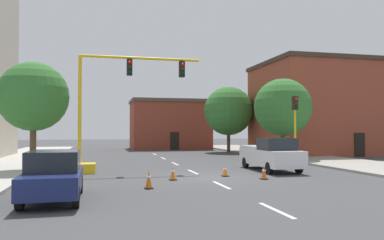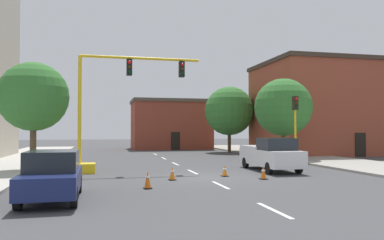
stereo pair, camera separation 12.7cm
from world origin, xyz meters
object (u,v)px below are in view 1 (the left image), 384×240
at_px(traffic_light_pole_right, 295,115).
at_px(tree_right_far, 228,111).
at_px(traffic_cone_roadside_c, 264,173).
at_px(pickup_truck_white, 271,155).
at_px(tree_left_near, 33,97).
at_px(traffic_cone_roadside_b, 225,171).
at_px(traffic_cone_roadside_d, 149,180).
at_px(traffic_cone_roadside_a, 173,173).
at_px(tree_right_mid, 283,107).
at_px(sedan_navy_near_left, 54,175).
at_px(traffic_signal_gantry, 97,135).

xyz_separation_m(traffic_light_pole_right, tree_right_far, (0.56, 15.85, 1.00)).
bearing_deg(traffic_cone_roadside_c, traffic_light_pole_right, 50.46).
relative_size(traffic_light_pole_right, pickup_truck_white, 0.89).
height_order(tree_left_near, traffic_cone_roadside_c, tree_left_near).
relative_size(traffic_cone_roadside_b, traffic_cone_roadside_c, 0.88).
bearing_deg(traffic_cone_roadside_d, traffic_cone_roadside_b, 36.56).
distance_m(tree_right_far, traffic_cone_roadside_a, 23.97).
bearing_deg(tree_right_mid, sedan_navy_near_left, -138.25).
height_order(tree_left_near, sedan_navy_near_left, tree_left_near).
height_order(traffic_cone_roadside_a, traffic_cone_roadside_c, traffic_cone_roadside_c).
bearing_deg(tree_right_mid, traffic_light_pole_right, -106.38).
height_order(traffic_light_pole_right, tree_left_near, tree_left_near).
bearing_deg(traffic_cone_roadside_b, traffic_signal_gantry, 153.42).
bearing_deg(pickup_truck_white, traffic_signal_gantry, 172.77).
bearing_deg(traffic_cone_roadside_a, traffic_cone_roadside_b, 15.96).
relative_size(tree_left_near, traffic_cone_roadside_d, 8.43).
relative_size(pickup_truck_white, traffic_cone_roadside_a, 8.02).
bearing_deg(tree_right_mid, tree_left_near, -166.03).
distance_m(tree_right_mid, pickup_truck_white, 8.92).
bearing_deg(sedan_navy_near_left, pickup_truck_white, 31.85).
xyz_separation_m(sedan_navy_near_left, traffic_cone_roadside_b, (8.06, 5.20, -0.59)).
bearing_deg(pickup_truck_white, sedan_navy_near_left, -148.15).
relative_size(traffic_signal_gantry, tree_right_far, 1.10).
distance_m(traffic_cone_roadside_b, traffic_cone_roadside_d, 5.58).
bearing_deg(sedan_navy_near_left, tree_right_far, 59.28).
bearing_deg(sedan_navy_near_left, tree_right_mid, 41.75).
xyz_separation_m(pickup_truck_white, traffic_cone_roadside_c, (-2.07, -3.63, -0.64)).
height_order(tree_right_far, tree_left_near, tree_right_far).
bearing_deg(traffic_light_pole_right, traffic_cone_roadside_b, -145.25).
height_order(sedan_navy_near_left, traffic_cone_roadside_d, sedan_navy_near_left).
bearing_deg(tree_left_near, traffic_cone_roadside_c, -27.36).
relative_size(tree_left_near, pickup_truck_white, 1.19).
relative_size(sedan_navy_near_left, traffic_cone_roadside_a, 6.70).
distance_m(traffic_light_pole_right, traffic_cone_roadside_c, 8.63).
distance_m(traffic_light_pole_right, traffic_cone_roadside_d, 13.99).
bearing_deg(tree_left_near, traffic_cone_roadside_d, -53.34).
relative_size(traffic_signal_gantry, traffic_cone_roadside_b, 13.23).
bearing_deg(tree_right_far, sedan_navy_near_left, -120.72).
height_order(tree_right_far, traffic_cone_roadside_a, tree_right_far).
distance_m(traffic_signal_gantry, tree_right_far, 22.13).
xyz_separation_m(tree_left_near, traffic_cone_roadside_d, (5.85, -7.86, -4.04)).
distance_m(tree_right_far, tree_right_mid, 11.39).
bearing_deg(tree_right_mid, traffic_cone_roadside_a, -137.71).
height_order(tree_right_far, traffic_cone_roadside_b, tree_right_far).
distance_m(tree_right_mid, traffic_cone_roadside_c, 13.07).
bearing_deg(traffic_light_pole_right, tree_right_far, 87.98).
xyz_separation_m(tree_right_mid, traffic_cone_roadside_c, (-6.42, -10.67, -3.96)).
distance_m(traffic_signal_gantry, pickup_truck_white, 10.42).
distance_m(traffic_signal_gantry, traffic_cone_roadside_c, 9.74).
height_order(tree_right_far, traffic_cone_roadside_c, tree_right_far).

